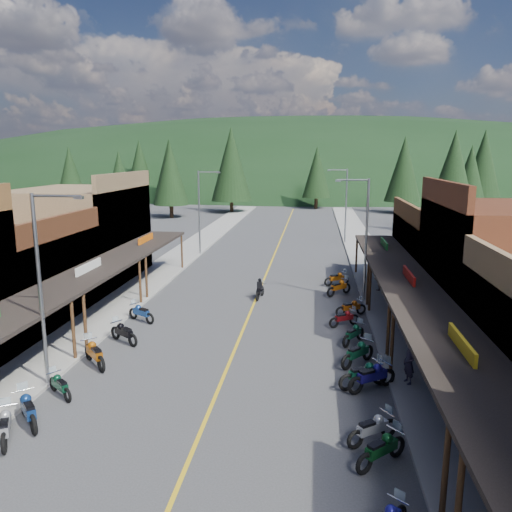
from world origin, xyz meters
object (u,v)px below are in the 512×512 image
(pine_2, at_px, (231,164))
(bike_west_3, at_px, (5,425))
(bike_east_5, at_px, (372,375))
(shop_east_2, at_px, (512,274))
(bike_west_7, at_px, (124,332))
(pedestrian_east_b, at_px, (380,279))
(pine_4, at_px, (404,169))
(pine_9, at_px, (470,179))
(bike_west_4, at_px, (28,408))
(bike_east_10, at_px, (351,307))
(pine_0, at_px, (70,172))
(bike_east_3, at_px, (382,448))
(streetlight_3, at_px, (345,202))
(pine_3, at_px, (317,172))
(bike_west_5, at_px, (60,384))
(bike_west_6, at_px, (94,352))
(streetlight_2, at_px, (364,234))
(pine_8, at_px, (120,182))
(pine_5, at_px, (483,163))
(bike_west_8, at_px, (141,312))
(pine_10, at_px, (170,173))
(streetlight_0, at_px, (43,282))
(bike_east_6, at_px, (364,373))
(pine_1, at_px, (169,167))
(pine_7, at_px, (140,166))
(rider_on_bike, at_px, (260,290))
(pedestrian_east_a, at_px, (409,363))
(pine_11, at_px, (453,174))
(shop_west_3, at_px, (81,235))
(bike_east_12, at_px, (337,278))
(bike_east_7, at_px, (358,352))
(streetlight_1, at_px, (201,209))
(bike_east_11, at_px, (339,286))
(bike_east_9, at_px, (344,317))
(shop_west_2, at_px, (5,278))

(pine_2, distance_m, bike_west_3, 68.55)
(bike_east_5, bearing_deg, shop_east_2, 96.91)
(bike_east_5, bearing_deg, bike_west_7, -141.63)
(pine_2, bearing_deg, pedestrian_east_b, -68.90)
(pine_4, height_order, pine_9, pine_4)
(bike_west_4, bearing_deg, bike_east_10, 6.57)
(pine_0, height_order, bike_east_3, pine_0)
(streetlight_3, height_order, pine_3, pine_3)
(bike_west_5, distance_m, bike_west_6, 2.98)
(streetlight_2, xyz_separation_m, bike_east_3, (-0.98, -17.95, -3.85))
(pine_8, relative_size, bike_east_10, 5.07)
(pine_2, relative_size, pine_5, 1.00)
(streetlight_3, relative_size, pine_2, 0.57)
(bike_west_3, bearing_deg, pine_9, 32.70)
(bike_east_10, bearing_deg, bike_east_5, -25.58)
(bike_west_3, height_order, bike_east_10, bike_west_3)
(streetlight_3, relative_size, bike_west_8, 3.87)
(streetlight_3, xyz_separation_m, pine_10, (-24.95, 20.00, 2.32))
(streetlight_3, distance_m, bike_west_4, 41.31)
(streetlight_0, distance_m, streetlight_2, 19.73)
(bike_west_6, relative_size, bike_east_6, 1.03)
(pine_2, relative_size, pine_10, 1.21)
(pine_8, xyz_separation_m, pedestrian_east_b, (30.38, -29.64, -5.02))
(pine_1, distance_m, bike_west_4, 81.24)
(pine_7, height_order, rider_on_bike, pine_7)
(pedestrian_east_a, bearing_deg, pine_7, -173.25)
(pine_11, bearing_deg, bike_west_5, -120.21)
(pine_8, relative_size, bike_west_7, 4.61)
(pine_3, height_order, bike_west_8, pine_3)
(shop_east_2, bearing_deg, bike_west_8, 178.18)
(pine_0, bearing_deg, bike_east_10, -51.14)
(pine_11, bearing_deg, bike_west_3, -118.73)
(shop_west_3, distance_m, bike_east_12, 19.53)
(pine_1, distance_m, bike_east_6, 80.69)
(streetlight_0, distance_m, rider_on_bike, 16.09)
(pine_1, xyz_separation_m, pine_3, (28.00, -4.00, -0.75))
(pine_5, xyz_separation_m, pine_9, (-10.00, -27.00, -1.61))
(pine_1, height_order, bike_east_7, pine_1)
(pine_4, height_order, pedestrian_east_a, pine_4)
(streetlight_1, xyz_separation_m, streetlight_2, (13.90, -14.00, 0.00))
(pine_11, height_order, bike_east_10, pine_11)
(bike_west_7, bearing_deg, streetlight_2, -19.54)
(streetlight_0, xyz_separation_m, bike_east_11, (12.49, 15.25, -3.83))
(pine_5, relative_size, bike_east_9, 7.42)
(bike_east_5, height_order, bike_east_11, bike_east_5)
(pine_1, height_order, bike_west_7, pine_1)
(pine_3, distance_m, pedestrian_east_a, 70.61)
(pine_10, xyz_separation_m, bike_east_3, (23.98, -59.95, -6.18))
(streetlight_2, bearing_deg, shop_west_3, 170.96)
(shop_west_2, xyz_separation_m, streetlight_3, (20.71, 28.30, 1.93))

